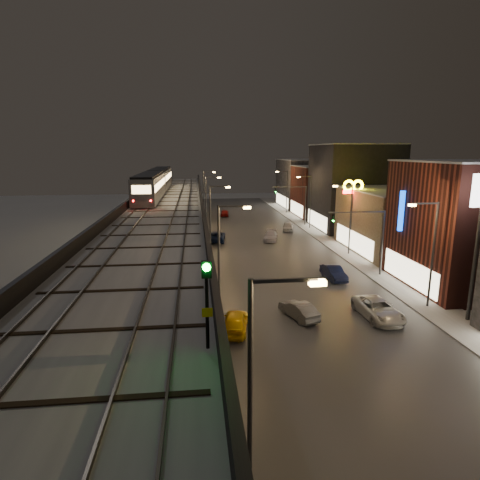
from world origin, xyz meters
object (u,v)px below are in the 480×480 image
car_mid_silver (216,237)px  car_onc_red (288,227)px  car_near_white (299,311)px  car_onc_silver (334,273)px  car_taxi (235,322)px  car_onc_white (271,236)px  rail_signal (207,287)px  subway_train (156,182)px  car_far_white (225,213)px  car_onc_dark (378,310)px

car_mid_silver → car_onc_red: (12.30, 6.50, -0.03)m
car_near_white → car_onc_silver: size_ratio=0.94×
car_taxi → car_onc_silver: car_taxi is taller
car_mid_silver → car_onc_white: car_mid_silver is taller
car_onc_red → car_onc_white: bearing=-107.8°
rail_signal → car_onc_red: bearing=74.1°
car_near_white → car_onc_white: 28.28m
car_taxi → car_mid_silver: bearing=-79.6°
car_onc_white → rail_signal: bearing=-88.9°
rail_signal → car_onc_silver: size_ratio=0.70×
subway_train → car_far_white: 21.90m
car_near_white → car_onc_white: bearing=-115.1°
subway_train → car_mid_silver: bearing=-35.8°
car_onc_silver → rail_signal: bearing=-120.8°
car_far_white → car_onc_white: (5.11, -23.61, 0.00)m
car_mid_silver → car_onc_white: 8.08m
car_onc_silver → car_taxi: bearing=-138.7°
car_onc_white → car_onc_red: 8.14m
car_near_white → car_onc_dark: bearing=154.3°
car_mid_silver → car_onc_dark: car_onc_dark is taller
car_mid_silver → car_onc_silver: (11.12, -19.34, -0.03)m
car_onc_red → car_near_white: bearing=-88.1°
car_onc_dark → car_onc_white: 29.03m
car_onc_white → car_onc_red: car_onc_red is taller
rail_signal → car_onc_white: size_ratio=0.64×
subway_train → car_far_white: (11.91, 16.70, -7.67)m
subway_train → car_onc_silver: bearing=-52.1°
car_near_white → car_onc_dark: size_ratio=0.76×
car_taxi → car_onc_dark: bearing=-163.7°
car_near_white → rail_signal: bearing=46.9°
car_taxi → car_onc_red: 38.97m
car_onc_dark → rail_signal: bearing=-133.3°
rail_signal → car_onc_silver: (13.67, 26.15, -8.05)m
car_near_white → subway_train: bearing=-87.2°
car_onc_white → car_taxi: bearing=-91.0°
subway_train → car_onc_silver: (20.07, -25.79, -7.64)m
car_onc_silver → car_onc_dark: car_onc_dark is taller
car_far_white → car_onc_white: bearing=107.6°
rail_signal → car_mid_silver: size_ratio=0.56×
car_near_white → car_onc_white: (3.02, 28.12, 0.01)m
car_far_white → car_onc_dark: (8.31, -52.46, 0.06)m
car_near_white → car_onc_silver: car_onc_silver is taller
car_mid_silver → car_onc_dark: size_ratio=1.00×
car_mid_silver → car_onc_white: bearing=-176.9°
car_taxi → car_far_white: car_taxi is taller
car_onc_dark → car_onc_silver: bearing=88.1°
car_onc_red → car_mid_silver: bearing=-138.6°
car_taxi → car_far_white: bearing=-82.6°
car_mid_silver → car_far_white: 23.34m
car_far_white → car_onc_white: 24.15m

